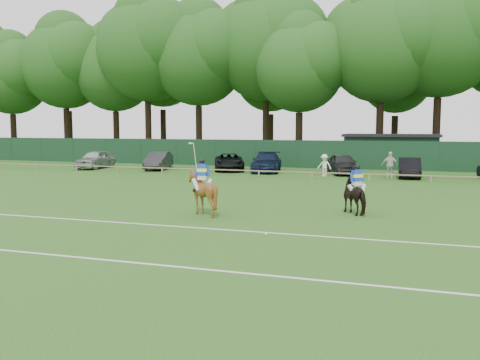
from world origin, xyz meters
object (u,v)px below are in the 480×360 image
at_px(horse_chestnut, 202,193).
at_px(estate_black, 409,168).
at_px(suv_black, 229,162).
at_px(horse_dark, 357,196).
at_px(sedan_navy, 267,162).
at_px(sedan_silver, 95,159).
at_px(utility_shed, 391,151).
at_px(spectator_mid, 390,165).
at_px(sedan_grey, 158,161).
at_px(polo_ball, 266,234).
at_px(spectator_left, 324,165).
at_px(hatch_grey, 343,164).

distance_m(horse_chestnut, estate_black, 21.07).
distance_m(horse_chestnut, suv_black, 21.44).
relative_size(horse_dark, sedan_navy, 0.34).
xyz_separation_m(horse_dark, horse_chestnut, (-6.23, -2.30, 0.16)).
distance_m(sedan_silver, utility_shed, 26.67).
relative_size(sedan_navy, utility_shed, 0.65).
bearing_deg(estate_black, sedan_navy, 172.05).
bearing_deg(sedan_navy, spectator_mid, -24.78).
distance_m(sedan_grey, polo_ball, 27.86).
relative_size(horse_dark, sedan_silver, 0.39).
distance_m(horse_dark, sedan_navy, 20.35).
height_order(horse_chestnut, polo_ball, horse_chestnut).
height_order(sedan_grey, sedan_navy, sedan_navy).
xyz_separation_m(sedan_grey, suv_black, (6.20, 0.86, -0.04)).
xyz_separation_m(sedan_silver, sedan_grey, (5.94, 0.65, -0.05)).
xyz_separation_m(horse_chestnut, estate_black, (8.40, 19.33, -0.23)).
bearing_deg(spectator_mid, spectator_left, 169.82).
bearing_deg(hatch_grey, spectator_left, -135.91).
bearing_deg(horse_dark, spectator_left, -115.43).
height_order(spectator_left, utility_shed, utility_shed).
distance_m(sedan_navy, estate_black, 11.27).
distance_m(horse_dark, polo_ball, 6.03).
distance_m(spectator_left, spectator_mid, 4.73).
height_order(suv_black, hatch_grey, hatch_grey).
bearing_deg(sedan_silver, hatch_grey, -0.78).
bearing_deg(sedan_grey, suv_black, -5.03).
relative_size(sedan_silver, sedan_grey, 1.03).
bearing_deg(estate_black, spectator_left, -171.73).
relative_size(suv_black, polo_ball, 58.10).
distance_m(horse_dark, horse_chestnut, 6.64).
distance_m(estate_black, spectator_mid, 1.93).
bearing_deg(estate_black, sedan_grey, 177.18).
distance_m(horse_dark, sedan_grey, 25.41).
xyz_separation_m(sedan_silver, sedan_navy, (15.43, 1.49, -0.02)).
bearing_deg(suv_black, horse_dark, -76.92).
xyz_separation_m(estate_black, spectator_mid, (-1.35, -1.36, 0.25)).
distance_m(sedan_navy, hatch_grey, 6.22).
distance_m(spectator_mid, utility_shed, 10.35).
bearing_deg(hatch_grey, horse_dark, -100.03).
height_order(sedan_navy, spectator_mid, spectator_mid).
xyz_separation_m(estate_black, spectator_left, (-6.07, -1.08, 0.11)).
height_order(sedan_navy, spectator_left, spectator_left).
distance_m(sedan_grey, estate_black, 20.70).
height_order(horse_dark, spectator_mid, spectator_mid).
distance_m(sedan_silver, spectator_left, 20.58).
xyz_separation_m(horse_chestnut, sedan_silver, (-18.24, 19.05, -0.14)).
xyz_separation_m(sedan_navy, hatch_grey, (6.22, -0.15, 0.01)).
relative_size(estate_black, polo_ball, 48.63).
relative_size(suv_black, spectator_left, 3.15).
height_order(sedan_silver, hatch_grey, sedan_silver).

